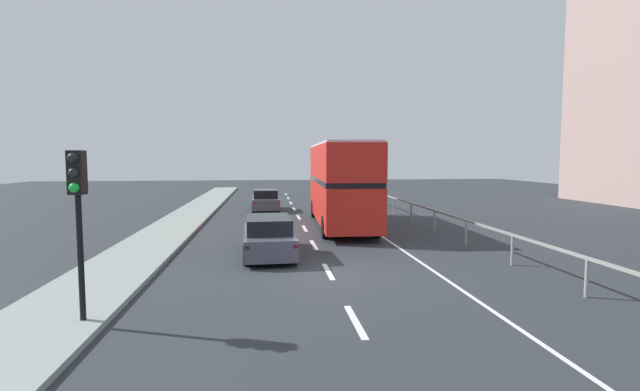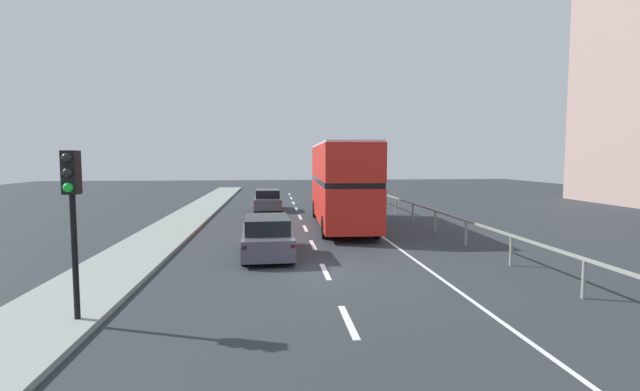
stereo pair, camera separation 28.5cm
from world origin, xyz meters
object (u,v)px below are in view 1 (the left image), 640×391
Objects in this scene: double_decker_bus_red at (341,182)px; sedan_car_ahead at (266,200)px; hatchback_car_near at (268,237)px; traffic_signal_pole at (77,194)px.

double_decker_bus_red is 8.67m from sedan_car_ahead.
sedan_car_ahead is at bearing 88.10° from hatchback_car_near.
traffic_signal_pole reaches higher than sedan_car_ahead.
sedan_car_ahead is (-3.86, 7.60, -1.60)m from double_decker_bus_red.
double_decker_bus_red reaches higher than traffic_signal_pole.
sedan_car_ahead is (3.77, 20.89, -2.11)m from traffic_signal_pole.
hatchback_car_near reaches higher than sedan_car_ahead.
double_decker_bus_red is 2.30× the size of hatchback_car_near.
sedan_car_ahead is at bearing 79.78° from traffic_signal_pole.
double_decker_bus_red is 7.84m from hatchback_car_near.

